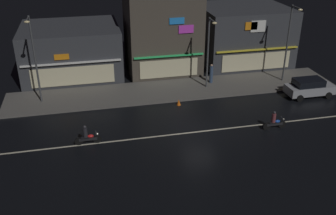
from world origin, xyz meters
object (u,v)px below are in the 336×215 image
object	(u,v)px
motorcycle_lead	(274,122)
motorcycle_following	(87,136)
parked_car_near_kerb	(309,87)
traffic_cone	(179,102)
streetlamp_east	(289,38)
streetlamp_west	(34,54)
streetlamp_mid	(209,47)
pedestrian_on_sidewalk	(211,74)

from	to	relation	value
motorcycle_lead	motorcycle_following	distance (m)	14.12
parked_car_near_kerb	traffic_cone	xyz separation A→B (m)	(-11.99, 0.76, -0.59)
streetlamp_east	traffic_cone	world-z (taller)	streetlamp_east
streetlamp_west	motorcycle_following	distance (m)	9.42
streetlamp_east	traffic_cone	bearing A→B (deg)	-166.20
streetlamp_mid	traffic_cone	size ratio (longest dim) A/B	12.05
streetlamp_west	streetlamp_east	xyz separation A→B (m)	(23.03, -0.11, -0.07)
pedestrian_on_sidewalk	parked_car_near_kerb	distance (m)	9.08
traffic_cone	streetlamp_west	bearing A→B (deg)	166.00
streetlamp_mid	traffic_cone	distance (m)	5.90
streetlamp_east	traffic_cone	distance (m)	12.45
streetlamp_mid	pedestrian_on_sidewalk	xyz separation A→B (m)	(0.75, 1.12, -3.06)
pedestrian_on_sidewalk	motorcycle_following	size ratio (longest dim) A/B	0.99
motorcycle_lead	traffic_cone	distance (m)	8.37
streetlamp_west	parked_car_near_kerb	distance (m)	24.21
streetlamp_mid	motorcycle_following	world-z (taller)	streetlamp_mid
streetlamp_west	parked_car_near_kerb	world-z (taller)	streetlamp_west
streetlamp_west	pedestrian_on_sidewalk	distance (m)	16.31
streetlamp_east	traffic_cone	xyz separation A→B (m)	(-11.38, -2.80, -4.21)
parked_car_near_kerb	motorcycle_following	bearing A→B (deg)	11.52
streetlamp_east	traffic_cone	size ratio (longest dim) A/B	13.45
pedestrian_on_sidewalk	traffic_cone	size ratio (longest dim) A/B	3.43
parked_car_near_kerb	motorcycle_following	distance (m)	20.38
parked_car_near_kerb	motorcycle_following	world-z (taller)	parked_car_near_kerb
streetlamp_west	traffic_cone	size ratio (longest dim) A/B	13.69
streetlamp_west	pedestrian_on_sidewalk	bearing A→B (deg)	3.85
pedestrian_on_sidewalk	motorcycle_lead	world-z (taller)	pedestrian_on_sidewalk
parked_car_near_kerb	motorcycle_lead	world-z (taller)	parked_car_near_kerb
pedestrian_on_sidewalk	traffic_cone	distance (m)	5.86
pedestrian_on_sidewalk	parked_car_near_kerb	xyz separation A→B (m)	(7.75, -4.73, -0.16)
motorcycle_lead	traffic_cone	size ratio (longest dim) A/B	3.45
pedestrian_on_sidewalk	motorcycle_lead	distance (m)	9.87
streetlamp_mid	motorcycle_following	xyz separation A→B (m)	(-11.47, -7.68, -3.45)
motorcycle_lead	motorcycle_following	xyz separation A→B (m)	(-14.09, 0.88, 0.00)
pedestrian_on_sidewalk	motorcycle_following	distance (m)	15.06
streetlamp_west	parked_car_near_kerb	bearing A→B (deg)	-8.81
streetlamp_west	streetlamp_mid	distance (m)	15.15
streetlamp_mid	parked_car_near_kerb	distance (m)	9.78
streetlamp_west	motorcycle_following	world-z (taller)	streetlamp_west
streetlamp_west	streetlamp_mid	size ratio (longest dim) A/B	1.14
pedestrian_on_sidewalk	traffic_cone	world-z (taller)	pedestrian_on_sidewalk
streetlamp_east	motorcycle_following	size ratio (longest dim) A/B	3.89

